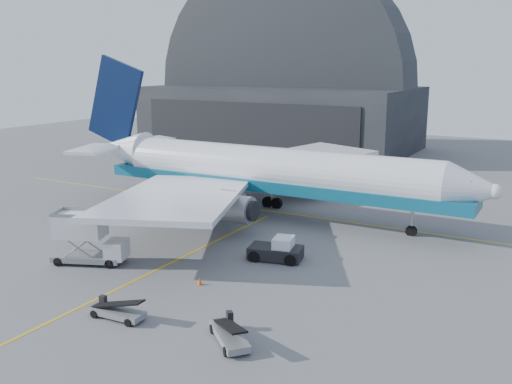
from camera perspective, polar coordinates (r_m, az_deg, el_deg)
The scene contains 9 objects.
ground at distance 48.60m, azimuth -8.95°, elevation -7.25°, with size 200.00×200.00×0.00m, color #565659.
taxi_lines at distance 58.53m, azimuth -1.28°, elevation -3.60°, with size 80.00×42.12×0.02m.
hangar at distance 112.82m, azimuth 2.63°, elevation 9.24°, with size 50.00×28.30×28.00m.
airliner at distance 62.95m, azimuth 0.26°, elevation 2.18°, with size 50.23×48.71×17.63m.
catering_truck at distance 49.91m, azimuth -16.56°, elevation -4.50°, with size 6.57×4.45×4.24m.
pushback_tug at distance 49.18m, azimuth 2.13°, elevation -5.89°, with size 4.94×3.49×2.09m.
belt_loader_a at distance 39.60m, azimuth -13.76°, elevation -11.50°, with size 4.20×1.63×1.59m.
belt_loader_b at distance 35.54m, azimuth -2.67°, elevation -13.99°, with size 4.08×3.84×1.70m.
traffic_cone at distance 44.14m, azimuth -5.65°, elevation -8.90°, with size 0.38×0.38×0.55m.
Camera 1 is at (28.61, -35.64, 16.54)m, focal length 40.00 mm.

